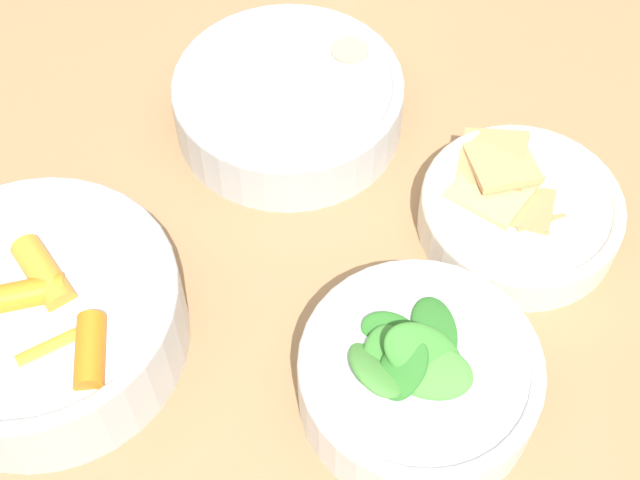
% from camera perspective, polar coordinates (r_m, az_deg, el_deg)
% --- Properties ---
extents(dining_table, '(1.09, 0.89, 0.73)m').
position_cam_1_polar(dining_table, '(0.75, -0.29, -6.58)').
color(dining_table, '#99724C').
rests_on(dining_table, ground_plane).
extents(bowl_carrots, '(0.19, 0.19, 0.07)m').
position_cam_1_polar(bowl_carrots, '(0.62, -17.50, -4.60)').
color(bowl_carrots, silver).
rests_on(bowl_carrots, dining_table).
extents(bowl_greens, '(0.16, 0.16, 0.08)m').
position_cam_1_polar(bowl_greens, '(0.58, 6.27, -8.61)').
color(bowl_greens, silver).
rests_on(bowl_greens, dining_table).
extents(bowl_beans_hotdog, '(0.18, 0.18, 0.05)m').
position_cam_1_polar(bowl_beans_hotdog, '(0.72, -2.01, 8.75)').
color(bowl_beans_hotdog, silver).
rests_on(bowl_beans_hotdog, dining_table).
extents(bowl_cookies, '(0.15, 0.15, 0.04)m').
position_cam_1_polar(bowl_cookies, '(0.67, 12.63, 1.89)').
color(bowl_cookies, silver).
rests_on(bowl_cookies, dining_table).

